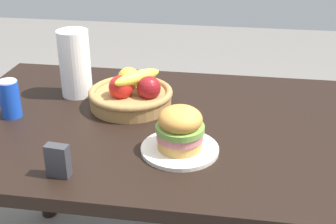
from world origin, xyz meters
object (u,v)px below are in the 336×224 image
sandwich (180,128)px  paper_towel_roll (75,64)px  soda_can (10,99)px  plate (180,149)px  fruit_basket (131,94)px  napkin_holder (58,161)px

sandwich → paper_towel_roll: size_ratio=0.57×
sandwich → soda_can: 0.59m
plate → fruit_basket: fruit_basket is taller
plate → fruit_basket: 0.35m
plate → soda_can: bearing=166.8°
paper_towel_roll → napkin_holder: size_ratio=2.67×
sandwich → soda_can: (-0.58, 0.14, -0.01)m
sandwich → paper_towel_roll: bearing=141.2°
soda_can → napkin_holder: soda_can is taller
plate → soda_can: size_ratio=1.78×
sandwich → paper_towel_roll: 0.55m
napkin_holder → fruit_basket: bearing=84.8°
soda_can → paper_towel_roll: bearing=53.2°
sandwich → plate: bearing=90.0°
sandwich → fruit_basket: (-0.20, 0.28, -0.03)m
sandwich → soda_can: bearing=166.8°
paper_towel_roll → plate: bearing=-38.8°
soda_can → paper_towel_roll: 0.26m
fruit_basket → soda_can: bearing=-159.4°
soda_can → paper_towel_roll: size_ratio=0.53×
plate → sandwich: sandwich is taller
fruit_basket → paper_towel_roll: paper_towel_roll is taller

